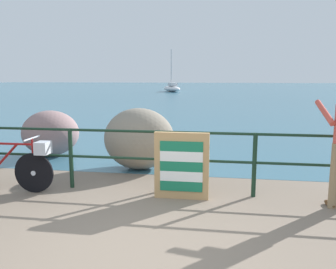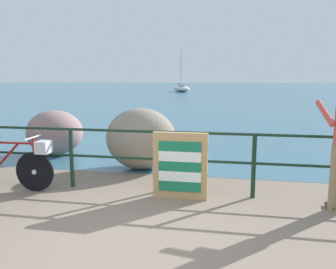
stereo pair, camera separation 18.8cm
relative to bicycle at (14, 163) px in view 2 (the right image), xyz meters
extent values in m
cube|color=#756656|center=(2.37, 18.28, -0.51)|extent=(120.00, 120.00, 0.10)
cube|color=#38667A|center=(2.37, 46.34, -0.46)|extent=(120.00, 90.00, 0.01)
cylinder|color=black|center=(0.86, 0.35, 0.05)|extent=(0.07, 0.07, 1.02)
cylinder|color=black|center=(2.37, 0.35, 0.05)|extent=(0.07, 0.07, 1.02)
cylinder|color=black|center=(3.89, 0.35, 0.05)|extent=(0.07, 0.07, 1.02)
cylinder|color=black|center=(2.37, 0.35, 0.54)|extent=(9.07, 0.04, 0.04)
cylinder|color=black|center=(2.37, 0.35, 0.09)|extent=(9.07, 0.04, 0.04)
cylinder|color=black|center=(0.37, 0.01, -0.13)|extent=(0.66, 0.04, 0.66)
cylinder|color=#B7BCC6|center=(0.37, 0.01, -0.13)|extent=(0.08, 0.06, 0.08)
cylinder|color=maroon|center=(-0.15, 0.00, 0.34)|extent=(0.99, 0.05, 0.04)
cylinder|color=maroon|center=(-0.12, 0.00, 0.10)|extent=(0.50, 0.05, 0.50)
cylinder|color=maroon|center=(0.37, 0.01, 0.15)|extent=(0.03, 0.03, 0.57)
cylinder|color=#B7BCC6|center=(0.37, 0.01, 0.44)|extent=(0.03, 0.48, 0.03)
cube|color=#B7BCC6|center=(0.55, 0.01, 0.29)|extent=(0.20, 0.24, 0.20)
cylinder|color=#8C7251|center=(4.97, 0.03, 0.01)|extent=(0.12, 0.12, 0.95)
ellipsoid|color=#513319|center=(4.96, 0.08, -0.42)|extent=(0.16, 0.28, 0.08)
cylinder|color=#CC4C3F|center=(4.84, 0.24, 0.90)|extent=(0.19, 0.52, 0.34)
cube|color=tan|center=(2.77, 0.10, 0.06)|extent=(0.84, 0.09, 1.04)
cube|color=#19704C|center=(2.77, 0.05, -0.26)|extent=(0.66, 0.01, 0.16)
cube|color=white|center=(2.77, 0.05, -0.10)|extent=(0.66, 0.01, 0.16)
cube|color=#19704C|center=(2.77, 0.05, 0.06)|extent=(0.66, 0.01, 0.16)
cube|color=white|center=(2.77, 0.05, 0.21)|extent=(0.66, 0.01, 0.16)
cube|color=#19704C|center=(2.77, 0.05, 0.37)|extent=(0.66, 0.01, 0.16)
ellipsoid|color=gray|center=(1.71, 1.73, 0.16)|extent=(1.44, 1.14, 1.25)
ellipsoid|color=gray|center=(-0.68, 2.64, 0.07)|extent=(1.35, 1.22, 1.07)
ellipsoid|color=white|center=(-2.66, 36.60, -0.11)|extent=(3.22, 4.49, 0.70)
cube|color=silver|center=(-2.52, 36.33, 0.42)|extent=(1.32, 1.52, 0.36)
cylinder|color=#B2B2B7|center=(-2.75, 36.77, 2.34)|extent=(0.10, 0.10, 4.20)
camera|label=1|loc=(3.38, -5.16, 1.42)|focal=37.84mm
camera|label=2|loc=(3.56, -5.12, 1.42)|focal=37.84mm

